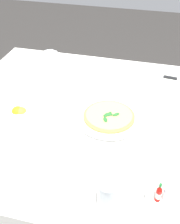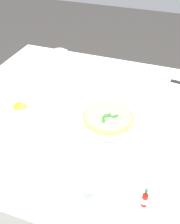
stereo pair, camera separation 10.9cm
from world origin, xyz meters
The scene contains 15 objects.
ground_plane centered at (0.00, 0.00, 0.00)m, with size 8.00×8.00×0.00m, color #33302D.
dining_table centered at (0.00, 0.00, 0.61)m, with size 1.19×1.19×0.73m.
pizza_plate centered at (-0.19, 0.02, 0.74)m, with size 0.30×0.30×0.02m.
pizza centered at (-0.19, 0.03, 0.76)m, with size 0.24×0.24×0.02m.
coffee_cup_center_back centered at (0.47, -0.25, 0.76)m, with size 0.13×0.13×0.06m.
coffee_cup_back_corner centered at (0.28, -0.46, 0.76)m, with size 0.13×0.13×0.07m.
water_glass_right_edge centered at (0.13, -0.12, 0.78)m, with size 0.07×0.07×0.11m.
water_glass_left_edge centered at (0.18, -0.29, 0.78)m, with size 0.07×0.07×0.12m.
water_glass_far_left centered at (-0.27, 0.49, 0.79)m, with size 0.07×0.07×0.13m.
napkin_folded centered at (-0.40, -0.40, 0.74)m, with size 0.23×0.15×0.02m.
dinner_knife centered at (-0.40, -0.40, 0.75)m, with size 0.20×0.04×0.01m.
citrus_bowl centered at (0.22, 0.12, 0.76)m, with size 0.15×0.15×0.07m.
hot_sauce_bottle centered at (-0.43, 0.41, 0.76)m, with size 0.02×0.02×0.08m.
salt_shaker centered at (-0.40, 0.42, 0.76)m, with size 0.03×0.03×0.06m.
pepper_shaker centered at (-0.46, 0.40, 0.76)m, with size 0.03×0.03×0.06m.
Camera 2 is at (-0.46, 1.01, 1.55)m, focal length 45.61 mm.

